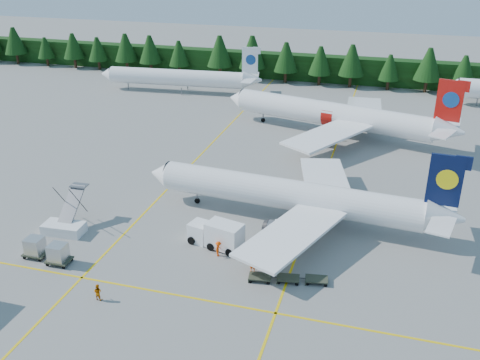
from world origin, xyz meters
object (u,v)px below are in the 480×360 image
(airliner_red, at_px, (327,114))
(service_truck, at_px, (216,234))
(airliner_navy, at_px, (282,194))
(airstairs, at_px, (65,225))

(airliner_red, height_order, service_truck, airliner_red)
(airliner_navy, distance_m, airliner_red, 32.61)
(airliner_red, distance_m, service_truck, 41.44)
(airstairs, bearing_deg, airliner_navy, 20.33)
(airliner_red, xyz_separation_m, service_truck, (-6.51, -40.88, -2.09))
(airliner_red, bearing_deg, airliner_navy, -76.88)
(airstairs, relative_size, service_truck, 0.99)
(airliner_red, height_order, airstairs, airliner_red)
(airliner_navy, xyz_separation_m, service_truck, (-5.66, -8.28, -1.76))
(airliner_navy, relative_size, airstairs, 5.70)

